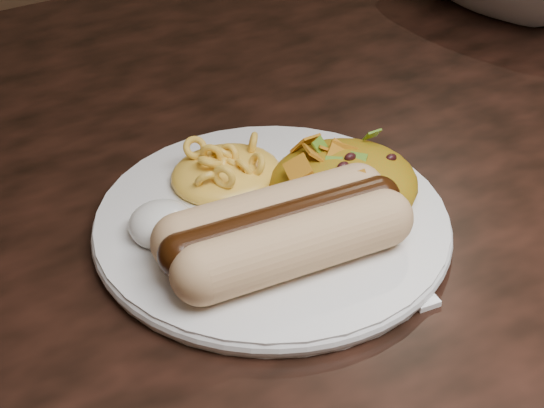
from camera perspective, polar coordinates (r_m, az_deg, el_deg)
table at (r=0.70m, az=7.29°, el=-3.74°), size 1.60×0.90×0.75m
plate at (r=0.57m, az=0.00°, el=-1.33°), size 0.32×0.32×0.01m
hotdog at (r=0.52m, az=0.85°, el=-1.71°), size 0.14×0.08×0.04m
mac_and_cheese at (r=0.59m, az=-3.17°, el=2.98°), size 0.08×0.08×0.03m
sour_cream at (r=0.54m, az=-7.57°, el=-0.93°), size 0.05×0.05×0.03m
taco_salad at (r=0.58m, az=4.99°, el=2.33°), size 0.11×0.10×0.05m
fork at (r=0.55m, az=7.98°, el=-3.78°), size 0.04×0.14×0.00m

